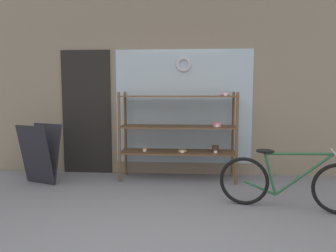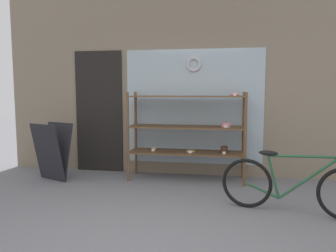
% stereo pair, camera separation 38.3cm
% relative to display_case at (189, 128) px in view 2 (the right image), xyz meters
% --- Properties ---
extents(storefront_facade, '(6.21, 0.13, 3.77)m').
position_rel_display_case_xyz_m(storefront_facade, '(-0.19, 0.39, 1.00)').
color(storefront_facade, gray).
rests_on(storefront_facade, ground_plane).
extents(display_case, '(1.83, 0.51, 1.40)m').
position_rel_display_case_xyz_m(display_case, '(0.00, 0.00, 0.00)').
color(display_case, brown).
rests_on(display_case, ground_plane).
extents(bicycle, '(1.64, 0.56, 0.74)m').
position_rel_display_case_xyz_m(bicycle, '(1.35, -1.25, -0.51)').
color(bicycle, black).
rests_on(bicycle, ground_plane).
extents(sandwich_board, '(0.67, 0.56, 0.90)m').
position_rel_display_case_xyz_m(sandwich_board, '(-2.13, -0.38, -0.38)').
color(sandwich_board, '#232328').
rests_on(sandwich_board, ground_plane).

